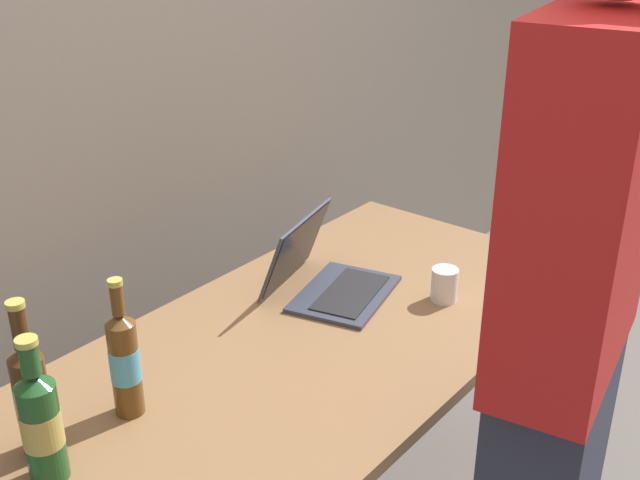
{
  "coord_description": "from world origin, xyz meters",
  "views": [
    {
      "loc": [
        -1.33,
        -1.07,
        1.78
      ],
      "look_at": [
        0.01,
        0.0,
        0.99
      ],
      "focal_mm": 44.2,
      "sensor_mm": 36.0,
      "label": 1
    }
  ],
  "objects_px": {
    "laptop": "(326,276)",
    "beer_bottle_brown": "(41,423)",
    "coffee_mug": "(445,284)",
    "beer_bottle_dark": "(32,395)",
    "beer_bottle_green": "(125,361)",
    "person_figure": "(560,373)"
  },
  "relations": [
    {
      "from": "person_figure",
      "to": "coffee_mug",
      "type": "xyz_separation_m",
      "value": [
        0.44,
        0.49,
        -0.16
      ]
    },
    {
      "from": "coffee_mug",
      "to": "beer_bottle_brown",
      "type": "bearing_deg",
      "value": 167.88
    },
    {
      "from": "beer_bottle_green",
      "to": "person_figure",
      "type": "height_order",
      "value": "person_figure"
    },
    {
      "from": "laptop",
      "to": "coffee_mug",
      "type": "height_order",
      "value": "laptop"
    },
    {
      "from": "beer_bottle_green",
      "to": "coffee_mug",
      "type": "distance_m",
      "value": 0.89
    },
    {
      "from": "beer_bottle_green",
      "to": "coffee_mug",
      "type": "xyz_separation_m",
      "value": [
        0.85,
        -0.27,
        -0.08
      ]
    },
    {
      "from": "laptop",
      "to": "person_figure",
      "type": "height_order",
      "value": "person_figure"
    },
    {
      "from": "laptop",
      "to": "beer_bottle_green",
      "type": "distance_m",
      "value": 0.69
    },
    {
      "from": "beer_bottle_green",
      "to": "person_figure",
      "type": "xyz_separation_m",
      "value": [
        0.41,
        -0.76,
        0.08
      ]
    },
    {
      "from": "beer_bottle_brown",
      "to": "beer_bottle_green",
      "type": "relative_size",
      "value": 0.97
    },
    {
      "from": "beer_bottle_brown",
      "to": "coffee_mug",
      "type": "relative_size",
      "value": 2.92
    },
    {
      "from": "beer_bottle_green",
      "to": "person_figure",
      "type": "distance_m",
      "value": 0.87
    },
    {
      "from": "beer_bottle_dark",
      "to": "beer_bottle_brown",
      "type": "relative_size",
      "value": 1.1
    },
    {
      "from": "laptop",
      "to": "beer_bottle_dark",
      "type": "xyz_separation_m",
      "value": [
        -0.87,
        0.04,
        0.08
      ]
    },
    {
      "from": "laptop",
      "to": "coffee_mug",
      "type": "distance_m",
      "value": 0.32
    },
    {
      "from": "laptop",
      "to": "beer_bottle_brown",
      "type": "relative_size",
      "value": 1.21
    },
    {
      "from": "beer_bottle_green",
      "to": "person_figure",
      "type": "bearing_deg",
      "value": -61.82
    },
    {
      "from": "beer_bottle_dark",
      "to": "beer_bottle_green",
      "type": "xyz_separation_m",
      "value": [
        0.19,
        -0.04,
        -0.0
      ]
    },
    {
      "from": "coffee_mug",
      "to": "laptop",
      "type": "bearing_deg",
      "value": 120.83
    },
    {
      "from": "person_figure",
      "to": "beer_bottle_green",
      "type": "bearing_deg",
      "value": 118.18
    },
    {
      "from": "beer_bottle_brown",
      "to": "coffee_mug",
      "type": "distance_m",
      "value": 1.1
    },
    {
      "from": "person_figure",
      "to": "coffee_mug",
      "type": "height_order",
      "value": "person_figure"
    }
  ]
}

